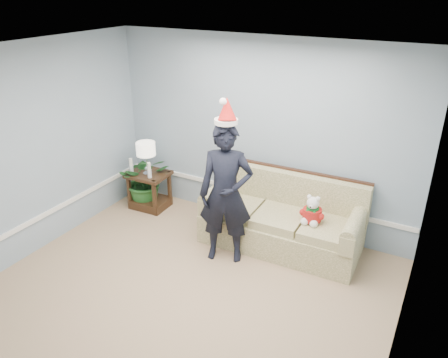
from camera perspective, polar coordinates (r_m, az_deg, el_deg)
room_shell at (r=4.18m, az=-9.71°, el=-4.08°), size 4.54×5.04×2.74m
wainscot_trim at (r=6.07m, az=-11.13°, el=-4.24°), size 4.49×4.99×0.06m
sofa at (r=5.99m, az=7.67°, el=-5.45°), size 2.12×0.96×0.98m
side_table at (r=7.04m, az=-9.65°, el=-1.90°), size 0.63×0.54×0.59m
table_lamp at (r=6.69m, az=-10.17°, el=3.72°), size 0.29×0.29×0.52m
candle_pair at (r=6.78m, az=-10.89°, el=1.35°), size 0.41×0.06×0.24m
houseplant at (r=7.04m, az=-10.20°, el=-0.14°), size 1.02×1.00×0.86m
man at (r=5.39m, az=0.25°, el=-1.98°), size 0.78×0.65×1.83m
santa_hat at (r=5.03m, az=0.36°, el=8.81°), size 0.38×0.40×0.33m
teddy_bear at (r=5.62m, az=11.43°, el=-4.37°), size 0.24×0.27×0.38m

